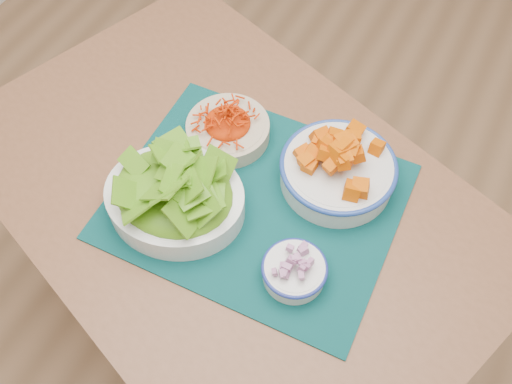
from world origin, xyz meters
TOP-DOWN VIEW (x-y plane):
  - ground at (0.00, 0.00)m, footprint 4.00×4.00m
  - table at (-0.09, -0.15)m, footprint 1.29×1.07m
  - placemat at (-0.02, -0.15)m, footprint 0.55×0.46m
  - carrot_bowl at (-0.14, -0.03)m, footprint 0.23×0.23m
  - squash_bowl at (0.10, -0.03)m, footprint 0.23×0.23m
  - lettuce_bowl at (-0.15, -0.23)m, footprint 0.30×0.27m
  - onion_bowl at (0.12, -0.26)m, footprint 0.13×0.13m

SIDE VIEW (x-z plane):
  - ground at x=0.00m, z-range 0.00..0.00m
  - table at x=-0.09m, z-range 0.27..1.02m
  - placemat at x=-0.02m, z-range 0.75..0.75m
  - onion_bowl at x=0.12m, z-range 0.75..0.81m
  - carrot_bowl at x=-0.14m, z-range 0.75..0.82m
  - squash_bowl at x=0.10m, z-range 0.75..0.87m
  - lettuce_bowl at x=-0.15m, z-range 0.75..0.87m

